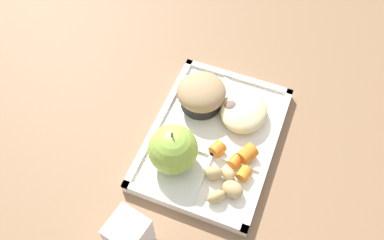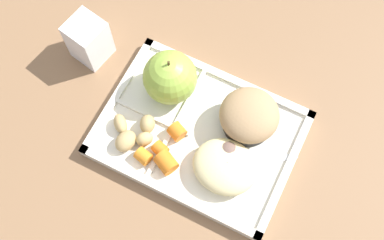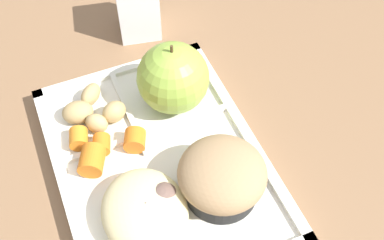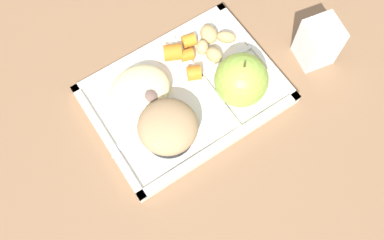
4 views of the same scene
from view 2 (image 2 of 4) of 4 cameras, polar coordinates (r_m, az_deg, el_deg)
name	(u,v)px [view 2 (image 2 of 4)]	position (r m, az deg, el deg)	size (l,w,h in m)	color
ground	(199,136)	(0.78, 0.87, -1.92)	(6.00, 6.00, 0.00)	#846042
lunch_tray	(199,134)	(0.77, 0.83, -1.68)	(0.31, 0.23, 0.02)	silver
green_apple	(170,77)	(0.75, -2.67, 5.15)	(0.09, 0.09, 0.10)	#93B742
bran_muffin	(249,117)	(0.74, 6.88, 0.39)	(0.09, 0.09, 0.06)	black
carrot_slice_diagonal	(177,132)	(0.75, -1.81, -1.40)	(0.03, 0.03, 0.02)	orange
carrot_slice_center	(143,156)	(0.74, -5.89, -4.36)	(0.02, 0.02, 0.02)	orange
carrot_slice_back	(160,149)	(0.74, -3.85, -3.52)	(0.02, 0.02, 0.02)	orange
carrot_slice_tilted	(166,163)	(0.73, -3.13, -5.14)	(0.03, 0.03, 0.03)	orange
potato_chunk_wedge	(145,139)	(0.75, -5.75, -2.29)	(0.03, 0.02, 0.03)	tan
potato_chunk_browned	(120,124)	(0.76, -8.63, -0.45)	(0.03, 0.02, 0.02)	tan
potato_chunk_small	(126,141)	(0.75, -8.00, -2.53)	(0.04, 0.03, 0.03)	tan
potato_chunk_golden	(147,124)	(0.76, -5.40, -0.47)	(0.03, 0.02, 0.03)	tan
egg_noodle_pile	(225,167)	(0.73, 3.99, -5.63)	(0.10, 0.09, 0.04)	beige
meatball_front	(228,153)	(0.73, 4.31, -4.01)	(0.04, 0.04, 0.04)	brown
meatball_back	(226,166)	(0.73, 4.15, -5.56)	(0.04, 0.04, 0.04)	#755B4C
meatball_center	(225,165)	(0.73, 3.97, -5.43)	(0.03, 0.03, 0.03)	brown
meatball_side	(224,167)	(0.73, 3.83, -5.68)	(0.03, 0.03, 0.03)	brown
plastic_fork	(246,166)	(0.75, 6.58, -5.59)	(0.12, 0.10, 0.00)	silver
milk_carton	(89,40)	(0.82, -12.35, 9.40)	(0.06, 0.06, 0.09)	white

